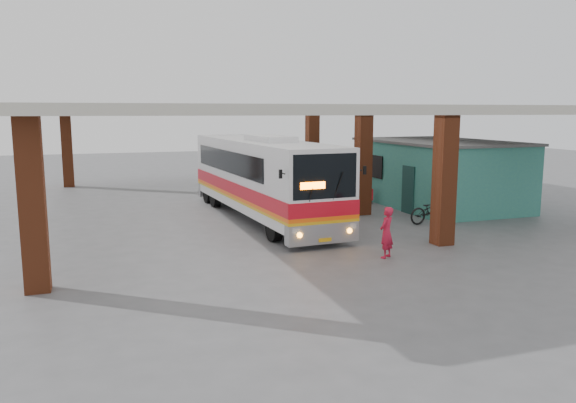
{
  "coord_description": "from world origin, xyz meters",
  "views": [
    {
      "loc": [
        -8.02,
        -18.84,
        4.45
      ],
      "look_at": [
        -1.49,
        0.0,
        1.25
      ],
      "focal_mm": 35.0,
      "sensor_mm": 36.0,
      "label": 1
    }
  ],
  "objects_px": {
    "coach_bus": "(262,177)",
    "red_chair": "(369,197)",
    "pedestrian": "(386,232)",
    "motorcycle": "(432,210)"
  },
  "relations": [
    {
      "from": "motorcycle",
      "to": "red_chair",
      "type": "xyz_separation_m",
      "value": [
        -0.12,
        5.21,
        -0.2
      ]
    },
    {
      "from": "pedestrian",
      "to": "motorcycle",
      "type": "bearing_deg",
      "value": -172.01
    },
    {
      "from": "coach_bus",
      "to": "motorcycle",
      "type": "distance_m",
      "value": 7.05
    },
    {
      "from": "coach_bus",
      "to": "red_chair",
      "type": "height_order",
      "value": "coach_bus"
    },
    {
      "from": "coach_bus",
      "to": "red_chair",
      "type": "distance_m",
      "value": 6.48
    },
    {
      "from": "motorcycle",
      "to": "red_chair",
      "type": "height_order",
      "value": "motorcycle"
    },
    {
      "from": "motorcycle",
      "to": "red_chair",
      "type": "distance_m",
      "value": 5.21
    },
    {
      "from": "coach_bus",
      "to": "motorcycle",
      "type": "relative_size",
      "value": 5.94
    },
    {
      "from": "motorcycle",
      "to": "coach_bus",
      "type": "bearing_deg",
      "value": 57.15
    },
    {
      "from": "coach_bus",
      "to": "red_chair",
      "type": "xyz_separation_m",
      "value": [
        6.02,
        1.95,
        -1.4
      ]
    }
  ]
}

